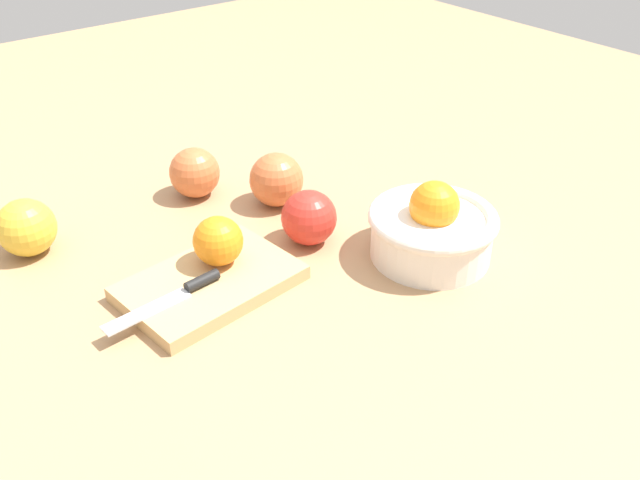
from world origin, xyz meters
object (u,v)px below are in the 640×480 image
apple_front_left (276,180)px  orange_on_board (219,242)px  cutting_board (210,283)px  apple_mid_left (309,218)px  bowl (432,229)px  apple_front_right (26,228)px  apple_front_center (195,173)px  knife (179,293)px

apple_front_left → orange_on_board: bearing=33.5°
cutting_board → apple_mid_left: 0.17m
bowl → apple_front_right: bowl is taller
apple_front_center → apple_front_left: size_ratio=0.95×
apple_front_center → knife: bearing=56.4°
orange_on_board → apple_mid_left: (-0.14, 0.01, -0.01)m
knife → apple_front_left: (-0.24, -0.14, 0.02)m
cutting_board → apple_front_right: (0.15, -0.22, 0.03)m
bowl → apple_front_right: bearing=-39.2°
orange_on_board → knife: (0.08, 0.03, -0.03)m
orange_on_board → apple_front_left: size_ratio=0.79×
orange_on_board → apple_front_right: size_ratio=0.82×
apple_front_center → apple_front_right: 0.26m
apple_front_center → apple_front_left: 0.13m
bowl → apple_mid_left: 0.17m
apple_front_right → apple_front_left: apple_front_left is taller
knife → apple_front_center: size_ratio=2.01×
orange_on_board → apple_front_left: 0.20m
bowl → knife: bowl is taller
bowl → cutting_board: bowl is taller
apple_front_right → orange_on_board: bearing=130.1°
apple_mid_left → apple_front_center: bearing=-75.4°
bowl → orange_on_board: 0.28m
knife → apple_front_left: 0.28m
apple_front_center → apple_mid_left: 0.22m
cutting_board → apple_front_right: bearing=-56.8°
apple_front_right → apple_front_left: size_ratio=0.96×
bowl → orange_on_board: (0.24, -0.13, 0.01)m
cutting_board → apple_front_center: (-0.11, -0.23, 0.03)m
apple_front_right → apple_front_left: (-0.34, 0.10, 0.00)m
apple_mid_left → orange_on_board: bearing=-2.3°
apple_front_left → apple_front_center: bearing=-50.3°
apple_front_right → apple_mid_left: bearing=145.7°
cutting_board → apple_front_right: apple_front_right is taller
cutting_board → apple_front_center: size_ratio=2.76×
apple_front_center → orange_on_board: bearing=68.5°
knife → apple_front_center: (-0.16, -0.24, 0.01)m
cutting_board → orange_on_board: size_ratio=3.33×
cutting_board → apple_front_left: 0.23m
apple_front_right → apple_mid_left: size_ratio=1.02×
apple_front_center → apple_front_right: size_ratio=0.98×
knife → bowl: bearing=161.9°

